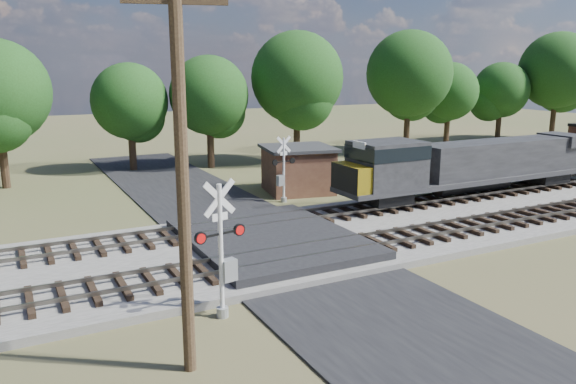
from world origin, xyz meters
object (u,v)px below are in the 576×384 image
utility_pole (182,174)px  crossing_signal_far (283,175)px  crossing_signal_near (224,261)px  equipment_shed (298,169)px

utility_pole → crossing_signal_far: bearing=71.7°
crossing_signal_near → crossing_signal_far: bearing=44.5°
crossing_signal_far → utility_pole: utility_pole is taller
utility_pole → equipment_shed: bearing=70.1°
crossing_signal_near → utility_pole: 4.81m
crossing_signal_far → equipment_shed: 3.12m
crossing_signal_far → utility_pole: (-10.79, -15.83, 3.69)m
crossing_signal_far → utility_pole: size_ratio=0.40×
utility_pole → equipment_shed: (13.01, 18.02, -3.85)m
crossing_signal_far → utility_pole: bearing=46.8°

